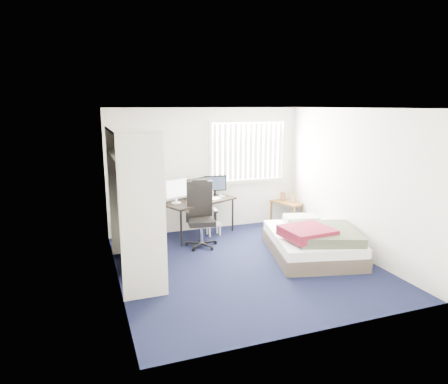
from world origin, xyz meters
name	(u,v)px	position (x,y,z in m)	size (l,w,h in m)	color
ground	(245,265)	(0.00, 0.00, 0.00)	(4.20, 4.20, 0.00)	black
room_shell	(246,173)	(0.00, 0.00, 1.51)	(4.20, 4.20, 4.20)	silver
window_assembly	(248,151)	(0.90, 2.04, 1.60)	(1.72, 0.09, 1.32)	white
closet	(135,187)	(-1.67, 0.27, 1.35)	(0.64, 1.84, 2.22)	beige
desk	(198,198)	(-0.28, 1.75, 0.75)	(1.60, 1.21, 1.18)	black
office_chair	(201,221)	(-0.41, 1.16, 0.46)	(0.65, 0.65, 1.21)	black
footstool	(214,226)	(0.00, 1.63, 0.18)	(0.30, 0.24, 0.24)	white
nightstand	(287,204)	(1.75, 1.85, 0.43)	(0.60, 0.81, 0.68)	brown
bed	(313,241)	(1.25, -0.02, 0.26)	(1.73, 2.06, 0.60)	#463C32
pine_box	(141,264)	(-1.65, 0.22, 0.15)	(0.41, 0.31, 0.31)	tan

